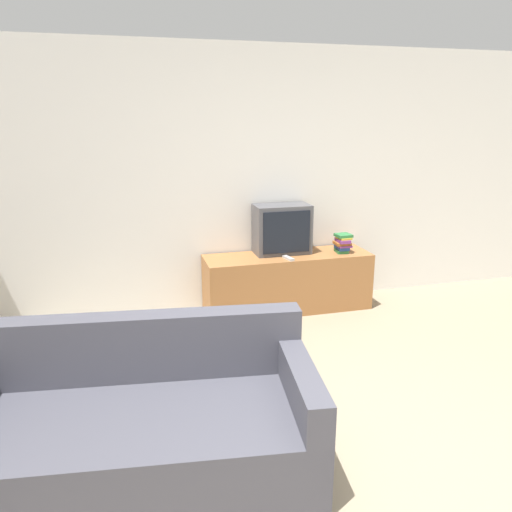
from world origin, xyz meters
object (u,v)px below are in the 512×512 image
(tv_stand, at_px, (287,282))
(remote_on_stand, at_px, (288,258))
(television, at_px, (282,229))
(book_stack, at_px, (343,243))
(couch, at_px, (138,427))

(tv_stand, relative_size, remote_on_stand, 10.47)
(television, xyz_separation_m, book_stack, (0.60, -0.15, -0.15))
(book_stack, bearing_deg, tv_stand, 174.30)
(television, height_order, couch, television)
(television, bearing_deg, couch, -125.14)
(remote_on_stand, bearing_deg, couch, -128.25)
(couch, distance_m, remote_on_stand, 2.49)
(tv_stand, height_order, television, television)
(couch, height_order, book_stack, couch)
(couch, relative_size, book_stack, 10.28)
(book_stack, bearing_deg, television, 166.13)
(remote_on_stand, bearing_deg, tv_stand, 72.91)
(tv_stand, height_order, couch, couch)
(tv_stand, xyz_separation_m, television, (-0.04, 0.09, 0.54))
(tv_stand, bearing_deg, remote_on_stand, -107.09)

